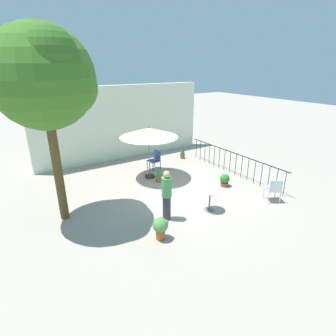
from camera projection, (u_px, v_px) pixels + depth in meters
name	position (u px, v px, depth m)	size (l,w,h in m)	color
ground_plane	(174.00, 190.00, 10.60)	(60.00, 60.00, 0.00)	#A19487
villa_facade	(122.00, 123.00, 13.75)	(9.03, 0.30, 3.74)	silver
terrace_railing	(233.00, 160.00, 11.95)	(0.03, 5.69, 1.01)	black
shade_tree	(45.00, 78.00, 7.17)	(2.94, 2.80, 5.73)	brown
patio_umbrella_0	(149.00, 133.00, 11.09)	(2.46, 2.46, 2.28)	#2D2D2D
cafe_table_0	(210.00, 197.00, 8.96)	(0.63, 0.63, 0.73)	silver
patio_chair_0	(155.00, 159.00, 12.57)	(0.52, 0.55, 0.91)	#2F4E96
patio_chair_1	(274.00, 188.00, 9.53)	(0.64, 0.63, 0.89)	white
potted_plant_0	(160.00, 227.00, 7.48)	(0.44, 0.44, 0.68)	#A7592D
potted_plant_1	(225.00, 180.00, 10.86)	(0.39, 0.39, 0.52)	#994833
potted_plant_2	(159.00, 174.00, 11.27)	(0.34, 0.34, 0.65)	#B55735
potted_plant_3	(183.00, 151.00, 14.08)	(0.28, 0.28, 0.71)	#A34831
standing_person	(167.00, 195.00, 8.31)	(0.43, 0.43, 1.67)	#33333D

